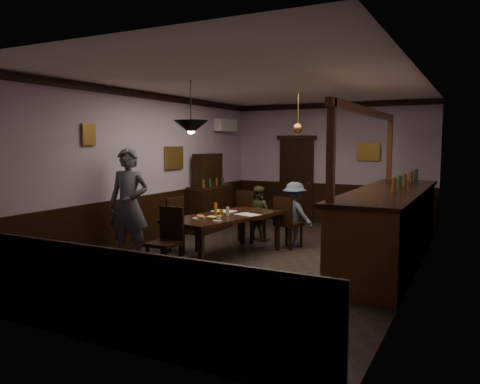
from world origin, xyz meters
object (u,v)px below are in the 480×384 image
Objects in this scene: bar_counter at (390,224)px; pendant_brass_mid at (298,128)px; pendant_iron at (191,127)px; person_standing at (129,205)px; chair_far_left at (249,214)px; person_seated_left at (258,213)px; coffee_cup at (219,218)px; sideboard at (210,200)px; chair_near at (167,237)px; soda_can at (221,213)px; chair_side at (180,222)px; dining_table at (225,219)px; pendant_brass_far at (332,130)px; person_seated_right at (295,214)px; chair_far_right at (286,220)px.

bar_counter is 5.72× the size of pendant_brass_mid.
bar_counter is 3.67m from pendant_iron.
chair_far_left is at bearing 50.39° from person_standing.
pendant_iron is at bearing 99.48° from person_seated_left.
sideboard is at bearing 136.11° from coffee_cup.
bar_counter is (2.42, 1.51, -0.15)m from coffee_cup.
soda_can is (0.30, 1.16, 0.25)m from chair_near.
dining_table is at bearing -79.79° from chair_side.
sideboard is (-1.27, 3.36, 0.15)m from chair_near.
soda_can is 1.60m from pendant_iron.
sideboard is at bearing 26.40° from chair_side.
pendant_brass_far is (1.24, 4.53, 1.74)m from chair_near.
person_seated_left is 0.90× the size of person_seated_right.
person_seated_left is at bearing -84.31° from chair_far_left.
bar_counter reaches higher than person_seated_left.
bar_counter is (2.83, -0.40, 0.07)m from chair_far_left.
bar_counter reaches higher than chair_far_right.
bar_counter is 5.72× the size of pendant_brass_far.
chair_near is 1.78m from pendant_iron.
person_standing reaches higher than person_seated_right.
person_standing is 1.57m from soda_can.
soda_can is at bearing -105.72° from pendant_brass_far.
soda_can is 0.07× the size of sideboard.
dining_table is 29.52× the size of coffee_cup.
sideboard reaches higher than chair_far_left.
person_standing is 16.07× the size of soda_can.
chair_near is 0.53× the size of person_standing.
pendant_brass_far is (0.20, 1.65, 0.00)m from pendant_brass_mid.
chair_side is 0.52× the size of person_standing.
pendant_iron reaches higher than person_standing.
pendant_iron reaches higher than sideboard.
chair_near is at bearing -69.34° from sideboard.
pendant_brass_far is at bearing 75.02° from chair_near.
chair_far_left is 0.29m from person_seated_left.
person_seated_right is at bearing 66.98° from pendant_iron.
pendant_iron is (-0.17, -0.66, 1.45)m from soda_can.
sideboard is 2.08× the size of pendant_iron.
chair_near is at bearing -104.09° from pendant_iron.
pendant_brass_far reaches higher than chair_far_left.
dining_table is 1.35m from chair_far_right.
soda_can is (1.29, 0.88, -0.15)m from person_standing.
sideboard is 3.19m from pendant_brass_far.
person_seated_right is (0.95, 0.09, 0.05)m from chair_far_left.
chair_far_right is 0.99× the size of chair_side.
person_seated_left reaches higher than chair_far_right.
chair_near is at bearing 87.79° from person_seated_right.
chair_far_left reaches higher than chair_near.
person_seated_left is (-0.82, 0.46, 0.02)m from chair_far_right.
dining_table is at bearing 77.82° from pendant_iron.
sideboard is (-1.45, 0.46, 0.14)m from person_seated_left.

